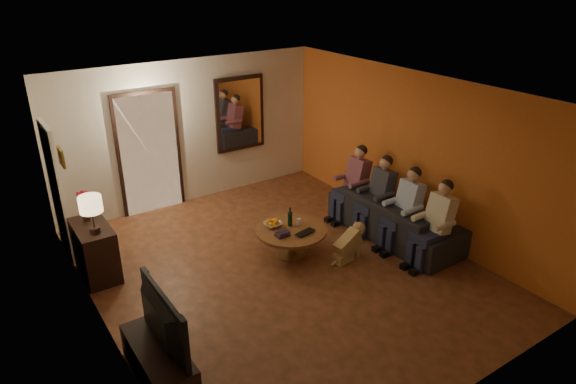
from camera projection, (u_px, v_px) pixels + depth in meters
floor at (282, 269)px, 7.47m from camera, size 5.00×6.00×0.01m
ceiling at (281, 93)px, 6.41m from camera, size 5.00×6.00×0.01m
back_wall at (190, 132)px, 9.21m from camera, size 5.00×0.02×2.60m
front_wall at (463, 297)px, 4.67m from camera, size 5.00×0.02×2.60m
left_wall at (93, 238)px, 5.67m from camera, size 0.02×6.00×2.60m
right_wall at (412, 153)px, 8.21m from camera, size 0.02×6.00×2.60m
orange_accent at (412, 153)px, 8.21m from camera, size 0.01×6.00×2.60m
kitchen_doorway at (149, 154)px, 8.89m from camera, size 1.00×0.06×2.10m
door_trim at (150, 154)px, 8.88m from camera, size 1.12×0.04×2.22m
fridge_glimpse at (164, 159)px, 9.08m from camera, size 0.45×0.03×1.70m
mirror_frame at (240, 114)px, 9.61m from camera, size 1.00×0.05×1.40m
mirror_glass at (241, 114)px, 9.59m from camera, size 0.86×0.02×1.26m
white_door at (57, 191)px, 7.54m from camera, size 0.06×0.85×2.04m
framed_art at (61, 157)px, 6.44m from camera, size 0.03×0.28×0.24m
art_canvas at (62, 157)px, 6.45m from camera, size 0.01×0.22×0.18m
dresser at (95, 251)px, 7.20m from camera, size 0.45×0.88×0.78m
table_lamp at (92, 214)px, 6.76m from camera, size 0.30×0.30×0.54m
flower_vase at (84, 206)px, 7.11m from camera, size 0.14×0.14×0.44m
tv_stand at (159, 362)px, 5.46m from camera, size 0.45×1.17×0.39m
tv at (154, 322)px, 5.25m from camera, size 1.14×0.15×0.65m
sofa at (395, 217)px, 8.25m from camera, size 2.32×0.93×0.68m
person_a at (436, 226)px, 7.41m from camera, size 0.60×0.40×1.20m
person_b at (406, 211)px, 7.87m from camera, size 0.60×0.40×1.20m
person_c at (379, 198)px, 8.32m from camera, size 0.60×0.40×1.20m
person_d at (354, 185)px, 8.78m from camera, size 0.60×0.40×1.20m
dog at (348, 243)px, 7.62m from camera, size 0.59×0.32×0.56m
coffee_table at (291, 242)px, 7.75m from camera, size 1.15×1.15×0.45m
bowl at (273, 225)px, 7.72m from camera, size 0.26×0.26×0.06m
oranges at (273, 221)px, 7.69m from camera, size 0.20×0.20×0.08m
wine_bottle at (290, 216)px, 7.69m from camera, size 0.07×0.07×0.31m
wine_glass at (299, 222)px, 7.76m from camera, size 0.06×0.06×0.10m
book_stack at (282, 234)px, 7.45m from camera, size 0.20×0.15×0.07m
laptop at (307, 234)px, 7.49m from camera, size 0.36×0.27×0.03m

